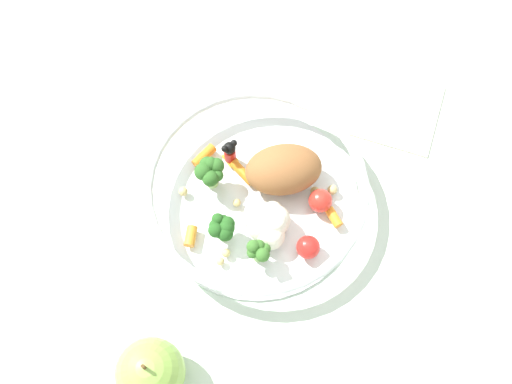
# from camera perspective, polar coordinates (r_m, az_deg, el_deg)

# --- Properties ---
(ground_plane) EXTENTS (2.40, 2.40, 0.00)m
(ground_plane) POSITION_cam_1_polar(r_m,az_deg,el_deg) (0.75, 0.94, 0.32)
(ground_plane) COLOR silver
(food_container) EXTENTS (0.26, 0.26, 0.06)m
(food_container) POSITION_cam_1_polar(r_m,az_deg,el_deg) (0.71, 0.46, -0.13)
(food_container) COLOR white
(food_container) RESTS_ON ground_plane
(loose_apple) EXTENTS (0.07, 0.07, 0.08)m
(loose_apple) POSITION_cam_1_polar(r_m,az_deg,el_deg) (0.66, -9.82, -16.30)
(loose_apple) COLOR #8CB74C
(loose_apple) RESTS_ON ground_plane
(folded_napkin) EXTENTS (0.13, 0.13, 0.01)m
(folded_napkin) POSITION_cam_1_polar(r_m,az_deg,el_deg) (0.82, 12.81, 7.57)
(folded_napkin) COLOR silver
(folded_napkin) RESTS_ON ground_plane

